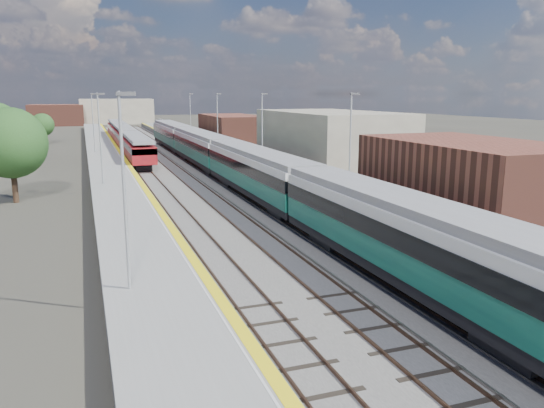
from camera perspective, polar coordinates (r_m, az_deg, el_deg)
ground at (r=63.75m, az=-9.00°, el=4.03°), size 320.00×320.00×0.00m
ballast_bed at (r=65.84m, az=-11.33°, el=4.21°), size 10.50×155.00×0.06m
tracks at (r=67.56m, az=-11.04°, el=4.48°), size 8.96×160.00×0.17m
platform_right at (r=67.24m, az=-4.97°, el=4.98°), size 4.70×155.00×8.52m
platform_left at (r=65.16m, az=-17.29°, el=4.27°), size 4.30×155.00×8.52m
buildings at (r=150.90m, az=-22.55°, el=11.75°), size 72.00×185.50×40.00m
green_train at (r=52.64m, az=-5.13°, el=5.12°), size 3.06×84.97×3.36m
red_train at (r=84.74m, az=-15.54°, el=6.99°), size 2.67×54.27×3.37m
tree_a at (r=45.87m, az=-26.31°, el=5.89°), size 5.49×5.49×7.44m
tree_c at (r=98.82m, az=-23.46°, el=7.82°), size 3.85×3.85×5.21m
tree_d at (r=80.78m, az=4.79°, el=8.47°), size 4.50×4.50×6.10m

